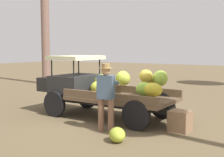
{
  "coord_description": "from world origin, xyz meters",
  "views": [
    {
      "loc": [
        -4.59,
        7.2,
        2.07
      ],
      "look_at": [
        0.21,
        -0.28,
        1.18
      ],
      "focal_mm": 48.94,
      "sensor_mm": 36.0,
      "label": 1
    }
  ],
  "objects_px": {
    "farmer": "(106,93)",
    "loose_banana_bunch": "(117,135)",
    "truck": "(98,88)",
    "wooden_crate": "(180,121)"
  },
  "relations": [
    {
      "from": "farmer",
      "to": "loose_banana_bunch",
      "type": "bearing_deg",
      "value": -142.54
    },
    {
      "from": "wooden_crate",
      "to": "farmer",
      "type": "bearing_deg",
      "value": 32.81
    },
    {
      "from": "loose_banana_bunch",
      "to": "wooden_crate",
      "type": "bearing_deg",
      "value": -118.46
    },
    {
      "from": "farmer",
      "to": "loose_banana_bunch",
      "type": "relative_size",
      "value": 3.37
    },
    {
      "from": "wooden_crate",
      "to": "loose_banana_bunch",
      "type": "distance_m",
      "value": 1.8
    },
    {
      "from": "truck",
      "to": "farmer",
      "type": "height_order",
      "value": "truck"
    },
    {
      "from": "truck",
      "to": "farmer",
      "type": "xyz_separation_m",
      "value": [
        -1.18,
        1.33,
        0.1
      ]
    },
    {
      "from": "loose_banana_bunch",
      "to": "farmer",
      "type": "bearing_deg",
      "value": -40.4
    },
    {
      "from": "farmer",
      "to": "truck",
      "type": "bearing_deg",
      "value": 29.33
    },
    {
      "from": "truck",
      "to": "wooden_crate",
      "type": "distance_m",
      "value": 2.81
    }
  ]
}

